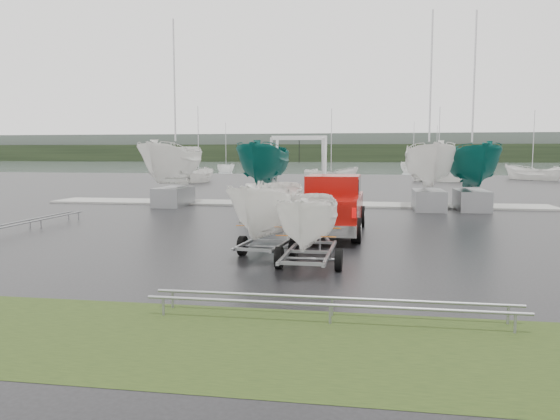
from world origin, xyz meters
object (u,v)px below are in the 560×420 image
Objects in this scene: pickup_truck at (332,203)px; trailer_parked at (269,162)px; boat_hoist at (299,160)px; trailer_hitched at (310,176)px.

pickup_truck is 1.28× the size of trailer_parked.
boat_hoist is at bearing 104.82° from pickup_truck.
trailer_hitched reaches higher than pickup_truck.
trailer_parked is at bearing -85.73° from boat_hoist.
trailer_parked is (-1.52, -5.22, 1.68)m from pickup_truck.
trailer_hitched is 0.87× the size of trailer_parked.
trailer_parked is (-1.40, 1.64, 0.34)m from trailer_hitched.
boat_hoist is at bearing 99.29° from trailer_hitched.
trailer_hitched is at bearing -90.00° from pickup_truck.
trailer_hitched is (-0.12, -6.86, 1.34)m from pickup_truck.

